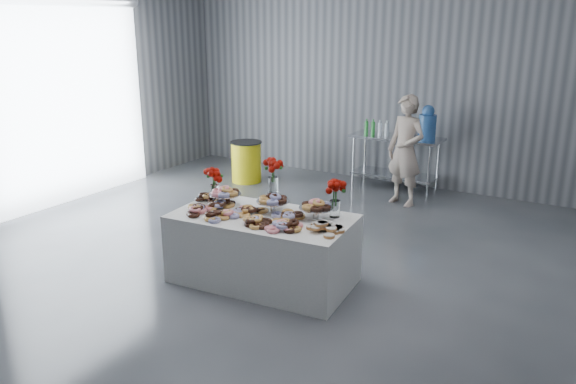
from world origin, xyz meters
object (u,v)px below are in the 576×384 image
at_px(trash_barrel, 246,162).
at_px(water_jug, 427,124).
at_px(prep_table, 396,153).
at_px(person, 406,151).
at_px(display_table, 263,249).

bearing_deg(trash_barrel, water_jug, 17.13).
xyz_separation_m(prep_table, person, (0.41, -0.71, 0.22)).
bearing_deg(trash_barrel, display_table, -52.63).
bearing_deg(prep_table, display_table, -89.56).
height_order(display_table, prep_table, prep_table).
bearing_deg(trash_barrel, prep_table, 20.41).
distance_m(display_table, prep_table, 4.10).
bearing_deg(person, prep_table, 137.63).
xyz_separation_m(display_table, prep_table, (-0.03, 4.09, 0.24)).
bearing_deg(display_table, prep_table, 90.44).
xyz_separation_m(water_jug, person, (-0.09, -0.71, -0.31)).
xyz_separation_m(prep_table, trash_barrel, (-2.41, -0.90, -0.26)).
relative_size(display_table, prep_table, 1.27).
relative_size(prep_table, trash_barrel, 2.10).
distance_m(person, trash_barrel, 2.86).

